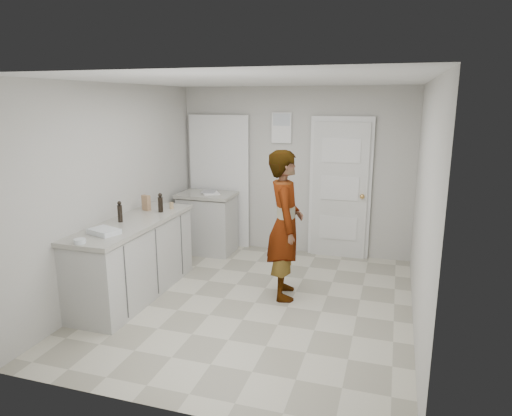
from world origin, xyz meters
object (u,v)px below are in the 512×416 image
(person, at_px, (285,225))
(oil_cruet_a, at_px, (160,203))
(egg_bowl, at_px, (80,241))
(oil_cruet_b, at_px, (120,212))
(baking_dish, at_px, (104,232))
(spice_jar, at_px, (172,206))
(cake_mix_box, at_px, (146,203))

(person, bearing_deg, oil_cruet_a, 75.08)
(egg_bowl, bearing_deg, oil_cruet_b, 95.40)
(egg_bowl, bearing_deg, baking_dish, 84.66)
(spice_jar, bearing_deg, person, -6.84)
(oil_cruet_b, height_order, baking_dish, oil_cruet_b)
(oil_cruet_a, bearing_deg, oil_cruet_b, -110.56)
(oil_cruet_a, bearing_deg, egg_bowl, -95.56)
(egg_bowl, bearing_deg, spice_jar, 83.67)
(person, xyz_separation_m, cake_mix_box, (-1.83, 0.01, 0.14))
(person, relative_size, baking_dish, 4.85)
(person, xyz_separation_m, spice_jar, (-1.57, 0.19, 0.09))
(cake_mix_box, height_order, oil_cruet_a, oil_cruet_a)
(oil_cruet_b, xyz_separation_m, egg_bowl, (0.08, -0.82, -0.10))
(cake_mix_box, distance_m, oil_cruet_b, 0.60)
(oil_cruet_a, bearing_deg, cake_mix_box, 171.60)
(oil_cruet_b, relative_size, egg_bowl, 2.15)
(cake_mix_box, bearing_deg, egg_bowl, -64.71)
(spice_jar, height_order, egg_bowl, spice_jar)
(spice_jar, relative_size, egg_bowl, 0.70)
(oil_cruet_a, xyz_separation_m, baking_dish, (-0.10, -1.04, -0.09))
(person, bearing_deg, spice_jar, 67.40)
(person, relative_size, oil_cruet_b, 7.08)
(spice_jar, bearing_deg, oil_cruet_a, -101.31)
(cake_mix_box, xyz_separation_m, spice_jar, (0.27, 0.18, -0.06))
(baking_dish, relative_size, egg_bowl, 3.14)
(cake_mix_box, height_order, baking_dish, cake_mix_box)
(egg_bowl, bearing_deg, cake_mix_box, 93.54)
(spice_jar, bearing_deg, baking_dish, -96.61)
(egg_bowl, bearing_deg, oil_cruet_a, 84.44)
(oil_cruet_b, distance_m, egg_bowl, 0.83)
(oil_cruet_b, bearing_deg, cake_mix_box, 90.98)
(person, height_order, egg_bowl, person)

